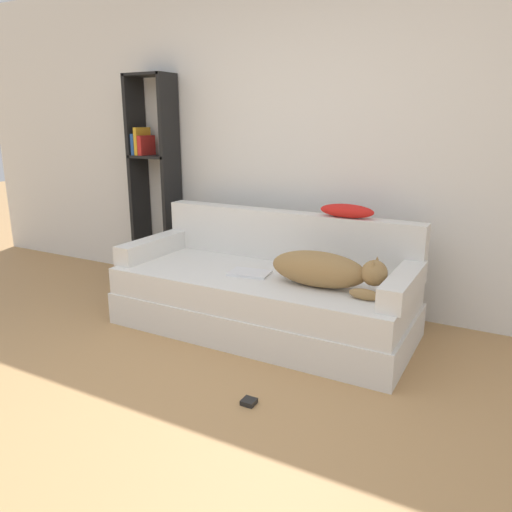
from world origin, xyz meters
TOP-DOWN VIEW (x-y plane):
  - ground_plane at (0.00, 0.00)m, footprint 20.00×20.00m
  - wall_back at (0.00, 2.29)m, footprint 7.63×0.06m
  - couch at (0.05, 1.52)m, footprint 2.15×0.93m
  - couch_backrest at (0.05, 1.91)m, footprint 2.11×0.15m
  - couch_arm_left at (-0.95, 1.51)m, footprint 0.15×0.74m
  - couch_arm_right at (1.05, 1.51)m, footprint 0.15×0.74m
  - dog at (0.56, 1.43)m, footprint 0.78×0.25m
  - laptop at (-0.01, 1.45)m, footprint 0.31×0.23m
  - throw_pillow at (0.53, 1.90)m, footprint 0.40×0.14m
  - bookshelf at (-1.41, 2.11)m, footprint 0.43×0.26m
  - power_adapter at (0.47, 0.58)m, footprint 0.07×0.07m

SIDE VIEW (x-z plane):
  - ground_plane at x=0.00m, z-range 0.00..0.00m
  - power_adapter at x=0.47m, z-range 0.00..0.03m
  - couch at x=0.05m, z-range 0.00..0.43m
  - laptop at x=-0.01m, z-range 0.44..0.45m
  - couch_arm_left at x=-0.95m, z-range 0.44..0.58m
  - couch_arm_right at x=1.05m, z-range 0.44..0.58m
  - dog at x=0.56m, z-range 0.44..0.68m
  - couch_backrest at x=0.05m, z-range 0.44..0.82m
  - throw_pillow at x=0.53m, z-range 0.82..0.92m
  - bookshelf at x=-1.41m, z-range 0.10..2.00m
  - wall_back at x=0.00m, z-range 0.00..2.70m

